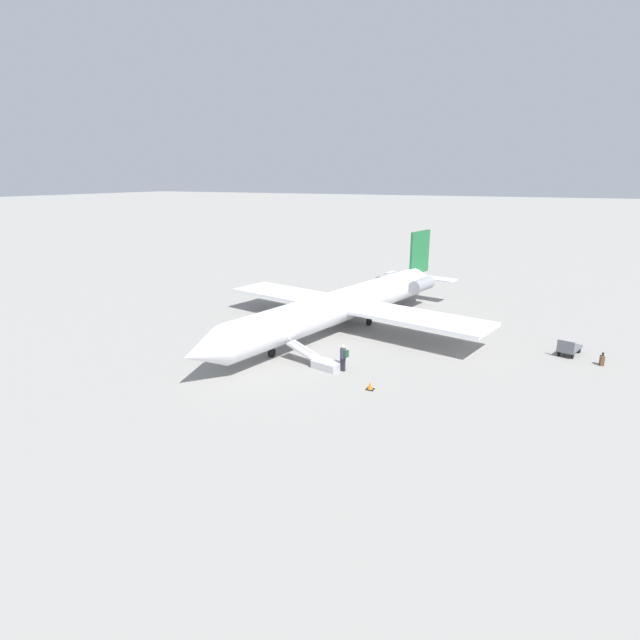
{
  "coord_description": "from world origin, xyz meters",
  "views": [
    {
      "loc": [
        34.98,
        15.39,
        11.81
      ],
      "look_at": [
        3.76,
        0.05,
        1.8
      ],
      "focal_mm": 28.0,
      "sensor_mm": 36.0,
      "label": 1
    }
  ],
  "objects_px": {
    "boarding_stairs": "(322,362)",
    "suitcase": "(602,360)",
    "passenger": "(343,356)",
    "luggage_cart": "(569,348)",
    "airplane_main": "(347,303)"
  },
  "relations": [
    {
      "from": "boarding_stairs",
      "to": "suitcase",
      "type": "height_order",
      "value": "boarding_stairs"
    },
    {
      "from": "passenger",
      "to": "luggage_cart",
      "type": "relative_size",
      "value": 0.72
    },
    {
      "from": "boarding_stairs",
      "to": "luggage_cart",
      "type": "distance_m",
      "value": 17.2
    },
    {
      "from": "passenger",
      "to": "boarding_stairs",
      "type": "bearing_deg",
      "value": 12.45
    },
    {
      "from": "boarding_stairs",
      "to": "airplane_main",
      "type": "bearing_deg",
      "value": -65.18
    },
    {
      "from": "boarding_stairs",
      "to": "passenger",
      "type": "xyz_separation_m",
      "value": [
        -0.02,
        1.5,
        0.63
      ]
    },
    {
      "from": "luggage_cart",
      "to": "boarding_stairs",
      "type": "bearing_deg",
      "value": -40.12
    },
    {
      "from": "airplane_main",
      "to": "luggage_cart",
      "type": "xyz_separation_m",
      "value": [
        -0.74,
        16.31,
        -1.57
      ]
    },
    {
      "from": "luggage_cart",
      "to": "passenger",
      "type": "bearing_deg",
      "value": -37.15
    },
    {
      "from": "airplane_main",
      "to": "passenger",
      "type": "bearing_deg",
      "value": 33.62
    },
    {
      "from": "airplane_main",
      "to": "passenger",
      "type": "relative_size",
      "value": 17.55
    },
    {
      "from": "airplane_main",
      "to": "boarding_stairs",
      "type": "xyz_separation_m",
      "value": [
        8.9,
        2.05,
        -1.66
      ]
    },
    {
      "from": "boarding_stairs",
      "to": "passenger",
      "type": "distance_m",
      "value": 1.63
    },
    {
      "from": "airplane_main",
      "to": "passenger",
      "type": "xyz_separation_m",
      "value": [
        8.88,
        3.55,
        -1.03
      ]
    },
    {
      "from": "airplane_main",
      "to": "suitcase",
      "type": "distance_m",
      "value": 18.34
    }
  ]
}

